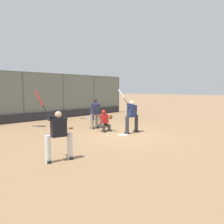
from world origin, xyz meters
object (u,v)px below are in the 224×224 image
catcher_behind_plate (105,120)px  batter_on_deck (58,134)px  spare_bat_first_base_side (52,121)px  spare_bat_third_base_side (41,126)px  fielding_glove_on_dirt (71,128)px  spare_bat_near_backstop (87,118)px  batter_at_plate (132,115)px  umpire_home (95,113)px  baseball_loose (108,136)px  spare_bat_by_padding (98,115)px

catcher_behind_plate → batter_on_deck: bearing=31.3°
catcher_behind_plate → spare_bat_first_base_side: catcher_behind_plate is taller
spare_bat_third_base_side → fielding_glove_on_dirt: (-0.84, 1.91, 0.02)m
spare_bat_near_backstop → spare_bat_first_base_side: size_ratio=0.92×
catcher_behind_plate → batter_on_deck: 5.03m
batter_at_plate → spare_bat_near_backstop: 6.33m
umpire_home → fielding_glove_on_dirt: bearing=-45.6°
umpire_home → spare_bat_near_backstop: size_ratio=2.16×
batter_at_plate → baseball_loose: 1.79m
spare_bat_near_backstop → fielding_glove_on_dirt: 4.43m
catcher_behind_plate → spare_bat_near_backstop: bearing=-117.3°
umpire_home → batter_at_plate: bearing=95.9°
spare_bat_third_base_side → spare_bat_first_base_side: 2.01m
spare_bat_first_base_side → catcher_behind_plate: bearing=-162.5°
umpire_home → spare_bat_near_backstop: (-2.33, -3.70, -0.87)m
spare_bat_first_base_side → umpire_home: bearing=-159.2°
batter_at_plate → batter_on_deck: batter_at_plate is taller
spare_bat_by_padding → umpire_home: bearing=142.0°
umpire_home → batter_on_deck: batter_on_deck is taller
fielding_glove_on_dirt → batter_on_deck: bearing=52.2°
spare_bat_near_backstop → baseball_loose: size_ratio=10.48×
spare_bat_third_base_side → spare_bat_by_padding: bearing=68.9°
spare_bat_first_base_side → spare_bat_third_base_side: bearing=145.6°
spare_bat_third_base_side → batter_on_deck: bearing=-58.6°
spare_bat_third_base_side → baseball_loose: baseball_loose is taller
umpire_home → spare_bat_first_base_side: size_ratio=1.99×
batter_on_deck → spare_bat_first_base_side: 8.73m
catcher_behind_plate → spare_bat_third_base_side: size_ratio=1.54×
batter_at_plate → spare_bat_near_backstop: size_ratio=2.92×
catcher_behind_plate → baseball_loose: 1.51m
spare_bat_first_base_side → baseball_loose: (0.64, 6.23, 0.00)m
batter_on_deck → catcher_behind_plate: bearing=-136.2°
spare_bat_near_backstop → spare_bat_by_padding: size_ratio=0.91×
catcher_behind_plate → batter_on_deck: size_ratio=0.52×
spare_bat_third_base_side → fielding_glove_on_dirt: bearing=-12.6°
batter_on_deck → spare_bat_near_backstop: (-6.86, -7.26, -0.83)m
umpire_home → spare_bat_near_backstop: bearing=-128.9°
umpire_home → spare_bat_by_padding: (-4.17, -4.45, -0.87)m
batter_on_deck → fielding_glove_on_dirt: 5.68m
batter_at_plate → baseball_loose: size_ratio=30.57×
spare_bat_first_base_side → spare_bat_by_padding: bearing=-70.3°
batter_at_plate → spare_bat_third_base_side: 5.72m
spare_bat_near_backstop → spare_bat_first_base_side: same height
batter_on_deck → umpire_home: bearing=-128.4°
batter_at_plate → baseball_loose: (1.55, -0.16, -0.87)m
baseball_loose → batter_on_deck: bearing=22.2°
batter_on_deck → spare_bat_near_backstop: size_ratio=2.84×
spare_bat_by_padding → spare_bat_third_base_side: (6.10, 1.66, -0.00)m
spare_bat_by_padding → baseball_loose: size_ratio=11.46×
spare_bat_by_padding → spare_bat_first_base_side: (4.57, 0.36, -0.00)m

